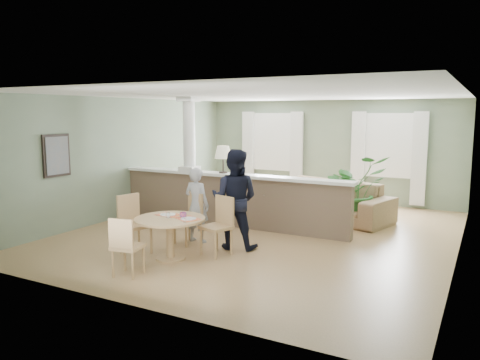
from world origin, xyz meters
The scene contains 12 objects.
ground centered at (0.00, 0.00, 0.00)m, with size 8.00×8.00×0.00m, color tan.
room_shell centered at (-0.03, 0.63, 1.81)m, with size 7.02×8.02×2.71m.
pony_wall centered at (-0.99, 0.20, 0.71)m, with size 5.32×0.38×2.70m.
sofa centered at (0.68, 1.83, 0.42)m, with size 2.89×1.13×0.84m, color #90774E.
houseplant centered at (1.36, 1.58, 0.74)m, with size 1.34×1.16×1.49m, color #296327.
dining_table centered at (-0.60, -2.27, 0.55)m, with size 1.14×1.14×0.78m.
chair_far_boy centered at (-0.86, -1.31, 0.51)m, with size 0.52×0.52×0.92m.
chair_far_man centered at (-0.05, -1.64, 0.54)m, with size 0.55×0.55×0.98m.
chair_near centered at (-0.68, -3.24, 0.49)m, with size 0.47×0.47×0.88m.
chair_side centered at (-1.39, -2.26, 0.55)m, with size 0.55×0.55×0.99m.
child_person centered at (-0.80, -1.19, 0.69)m, with size 0.50×0.33×1.38m, color #97979C.
man_person centered at (-0.01, -1.20, 0.87)m, with size 0.85×0.66×1.75m, color black.
Camera 1 is at (3.86, -8.21, 2.35)m, focal length 35.00 mm.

